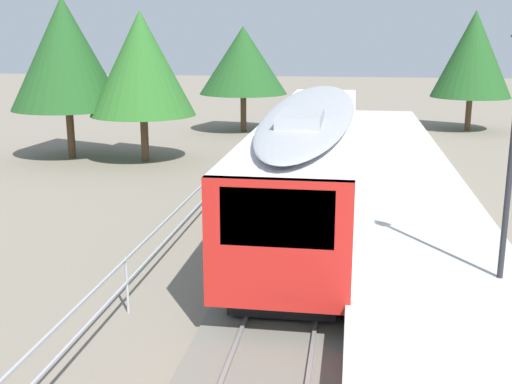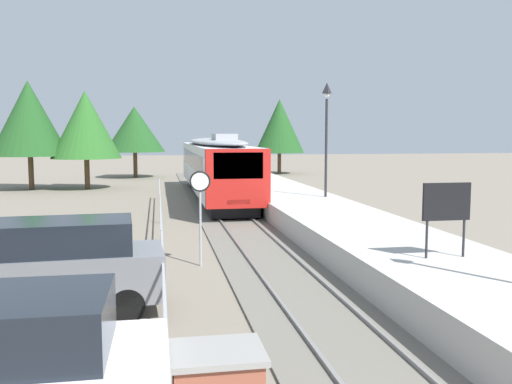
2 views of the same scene
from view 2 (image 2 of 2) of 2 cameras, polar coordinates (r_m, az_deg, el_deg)
ground_plane at (r=25.27m, az=-9.21°, el=-2.84°), size 160.00×160.00×0.00m
track_rails at (r=25.49m, az=-2.44°, el=-2.62°), size 3.20×60.00×0.14m
commuter_train at (r=33.10m, az=-4.30°, el=3.02°), size 2.82×19.91×3.74m
station_platform at (r=26.06m, az=4.65°, el=-1.52°), size 3.90×60.00×0.90m
platform_lamp_mid_platform at (r=26.13m, az=7.33°, el=7.64°), size 0.34×0.34×5.35m
platform_notice_board at (r=13.82m, az=19.16°, el=-1.21°), size 1.20×0.08×1.80m
speed_limit_sign at (r=15.96m, az=-5.82°, el=-0.21°), size 0.61×0.10×2.81m
carpark_fence at (r=15.26m, az=-9.74°, el=-5.17°), size 0.06×36.06×1.25m
parked_suv_grey at (r=12.47m, az=-20.10°, el=-7.24°), size 4.71×2.17×2.04m
tree_behind_carpark at (r=41.48m, az=-22.51°, el=7.07°), size 5.28×5.28×7.57m
tree_behind_station_far at (r=50.35m, az=-12.49°, el=6.37°), size 5.34×5.34×6.34m
tree_distant_left at (r=40.50m, az=-17.27°, el=6.68°), size 4.87×4.87×6.90m
tree_distant_centre at (r=54.08m, az=2.45°, el=6.85°), size 4.83×4.83×7.29m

